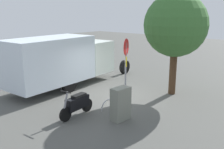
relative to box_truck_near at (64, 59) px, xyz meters
The scene contains 7 objects.
ground_plane 3.59m from the box_truck_near, 103.05° to the left, with size 60.00×60.00×0.00m, color #51524D.
box_truck_near is the anchor object (origin of this frame).
motorcycle 4.47m from the box_truck_near, 57.96° to the left, with size 1.81×0.55×1.20m.
stop_sign 4.16m from the box_truck_near, 93.45° to the left, with size 0.71×0.33×2.97m.
street_tree 6.17m from the box_truck_near, 118.56° to the left, with size 3.09×3.09×5.03m.
utility_cabinet 5.52m from the box_truck_near, 74.50° to the left, with size 0.76×0.43×1.31m, color slate.
bike_rack_hoop 4.46m from the box_truck_near, 77.21° to the left, with size 0.85×0.85×0.05m, color #B7B7BC.
Camera 1 is at (9.36, 7.94, 4.14)m, focal length 40.84 mm.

